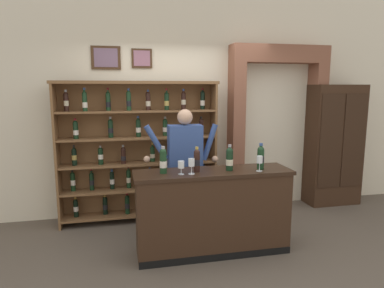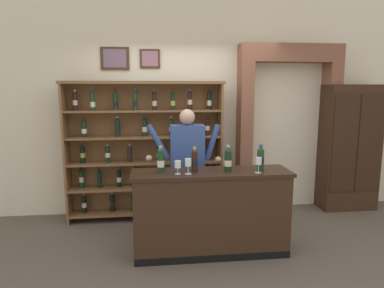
# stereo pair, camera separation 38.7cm
# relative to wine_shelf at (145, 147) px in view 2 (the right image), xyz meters

# --- Properties ---
(ground_plane) EXTENTS (14.00, 14.00, 0.02)m
(ground_plane) POSITION_rel_wine_shelf_xyz_m (0.63, -1.17, -1.05)
(ground_plane) COLOR brown
(back_wall) EXTENTS (12.00, 0.19, 3.50)m
(back_wall) POSITION_rel_wine_shelf_xyz_m (0.63, 0.34, 0.71)
(back_wall) COLOR beige
(back_wall) RESTS_ON ground
(wine_shelf) EXTENTS (2.21, 0.34, 1.96)m
(wine_shelf) POSITION_rel_wine_shelf_xyz_m (0.00, 0.00, 0.00)
(wine_shelf) COLOR brown
(wine_shelf) RESTS_ON ground
(archway_doorway) EXTENTS (1.52, 0.45, 2.50)m
(archway_doorway) POSITION_rel_wine_shelf_xyz_m (2.13, 0.22, 0.35)
(archway_doorway) COLOR brown
(archway_doorway) RESTS_ON ground
(side_cabinet) EXTENTS (0.84, 0.43, 1.92)m
(side_cabinet) POSITION_rel_wine_shelf_xyz_m (3.12, 0.07, -0.08)
(side_cabinet) COLOR #382316
(side_cabinet) RESTS_ON ground
(tasting_counter) EXTENTS (1.77, 0.49, 0.96)m
(tasting_counter) POSITION_rel_wine_shelf_xyz_m (0.75, -1.17, -0.56)
(tasting_counter) COLOR #382316
(tasting_counter) RESTS_ON ground
(shopkeeper) EXTENTS (0.95, 0.22, 1.61)m
(shopkeeper) POSITION_rel_wine_shelf_xyz_m (0.53, -0.64, -0.04)
(shopkeeper) COLOR #2D3347
(shopkeeper) RESTS_ON ground
(tasting_bottle_super_tuscan) EXTENTS (0.08, 0.08, 0.30)m
(tasting_bottle_super_tuscan) POSITION_rel_wine_shelf_xyz_m (0.19, -1.17, 0.06)
(tasting_bottle_super_tuscan) COLOR #19381E
(tasting_bottle_super_tuscan) RESTS_ON tasting_counter
(tasting_bottle_brunello) EXTENTS (0.07, 0.07, 0.28)m
(tasting_bottle_brunello) POSITION_rel_wine_shelf_xyz_m (0.56, -1.17, 0.05)
(tasting_bottle_brunello) COLOR black
(tasting_bottle_brunello) RESTS_ON tasting_counter
(tasting_bottle_vin_santo) EXTENTS (0.08, 0.08, 0.29)m
(tasting_bottle_vin_santo) POSITION_rel_wine_shelf_xyz_m (0.93, -1.20, 0.05)
(tasting_bottle_vin_santo) COLOR black
(tasting_bottle_vin_santo) RESTS_ON tasting_counter
(tasting_bottle_rosso) EXTENTS (0.08, 0.08, 0.30)m
(tasting_bottle_rosso) POSITION_rel_wine_shelf_xyz_m (1.30, -1.21, 0.06)
(tasting_bottle_rosso) COLOR #19381E
(tasting_bottle_rosso) RESTS_ON tasting_counter
(wine_glass_right) EXTENTS (0.07, 0.07, 0.15)m
(wine_glass_right) POSITION_rel_wine_shelf_xyz_m (0.37, -1.26, 0.02)
(wine_glass_right) COLOR silver
(wine_glass_right) RESTS_ON tasting_counter
(wine_glass_left) EXTENTS (0.07, 0.07, 0.17)m
(wine_glass_left) POSITION_rel_wine_shelf_xyz_m (0.48, -1.27, 0.04)
(wine_glass_left) COLOR silver
(wine_glass_left) RESTS_ON tasting_counter
(wine_glass_center) EXTENTS (0.07, 0.07, 0.17)m
(wine_glass_center) POSITION_rel_wine_shelf_xyz_m (1.24, -1.31, 0.04)
(wine_glass_center) COLOR silver
(wine_glass_center) RESTS_ON tasting_counter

